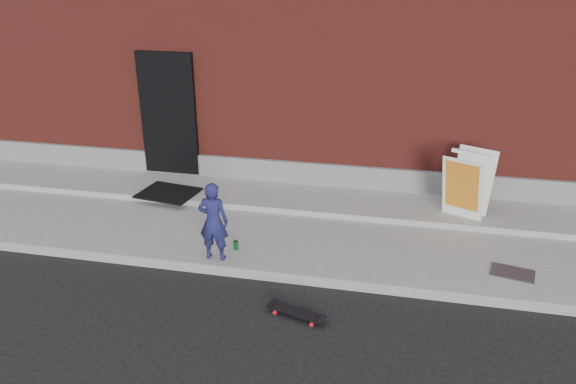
% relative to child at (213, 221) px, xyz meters
% --- Properties ---
extents(ground, '(80.00, 80.00, 0.00)m').
position_rel_child_xyz_m(ground, '(0.84, -0.21, -0.72)').
color(ground, black).
rests_on(ground, ground).
extents(sidewalk, '(20.00, 3.00, 0.15)m').
position_rel_child_xyz_m(sidewalk, '(0.84, 1.29, -0.65)').
color(sidewalk, gray).
rests_on(sidewalk, ground).
extents(apron, '(20.00, 1.20, 0.10)m').
position_rel_child_xyz_m(apron, '(0.84, 2.19, -0.52)').
color(apron, gray).
rests_on(apron, sidewalk).
extents(building, '(20.00, 8.10, 5.00)m').
position_rel_child_xyz_m(building, '(0.83, 6.79, 1.78)').
color(building, maroon).
rests_on(building, ground).
extents(child, '(0.42, 0.28, 1.14)m').
position_rel_child_xyz_m(child, '(0.00, 0.00, 0.00)').
color(child, '#1B1C4D').
rests_on(child, sidewalk).
extents(skateboard, '(0.75, 0.39, 0.08)m').
position_rel_child_xyz_m(skateboard, '(1.34, -0.92, -0.65)').
color(skateboard, red).
rests_on(skateboard, ground).
extents(pizza_sign, '(0.88, 0.94, 1.05)m').
position_rel_child_xyz_m(pizza_sign, '(3.50, 1.99, 0.05)').
color(pizza_sign, white).
rests_on(pizza_sign, apron).
extents(soda_can, '(0.09, 0.09, 0.13)m').
position_rel_child_xyz_m(soda_can, '(0.21, 0.29, -0.51)').
color(soda_can, '#197D36').
rests_on(soda_can, sidewalk).
extents(doormat, '(1.06, 0.91, 0.03)m').
position_rel_child_xyz_m(doormat, '(-1.46, 1.79, -0.46)').
color(doormat, black).
rests_on(doormat, apron).
extents(utility_plate, '(0.62, 0.47, 0.02)m').
position_rel_child_xyz_m(utility_plate, '(4.04, 0.43, -0.56)').
color(utility_plate, '#4B4B4F').
rests_on(utility_plate, sidewalk).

